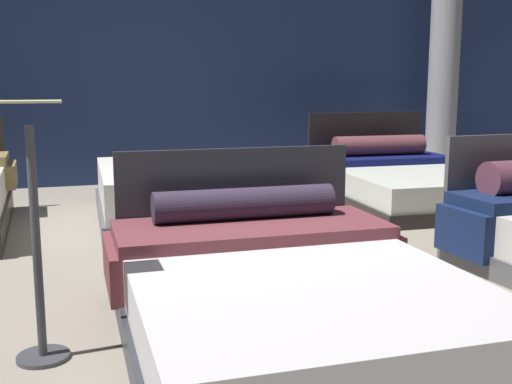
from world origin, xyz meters
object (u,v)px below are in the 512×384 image
(bed_5, at_px, (403,182))
(support_pillar, at_px, (445,45))
(bed_4, at_px, (184,192))
(price_sign, at_px, (37,261))
(bed_1, at_px, (284,294))

(bed_5, distance_m, support_pillar, 2.67)
(bed_4, distance_m, support_pillar, 4.47)
(price_sign, bearing_deg, bed_1, -4.45)
(support_pillar, bearing_deg, bed_1, -130.61)
(bed_1, height_order, bed_5, bed_5)
(bed_4, relative_size, bed_5, 0.90)
(price_sign, bearing_deg, support_pillar, 41.54)
(bed_4, bearing_deg, bed_5, 3.56)
(bed_4, relative_size, support_pillar, 0.57)
(bed_1, xyz_separation_m, price_sign, (-1.15, 0.09, 0.24))
(bed_5, xyz_separation_m, support_pillar, (1.50, 1.59, 1.53))
(bed_1, distance_m, bed_5, 3.87)
(bed_4, xyz_separation_m, bed_5, (2.37, 0.07, -0.02))
(bed_4, height_order, price_sign, price_sign)
(bed_1, bearing_deg, price_sign, 176.41)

